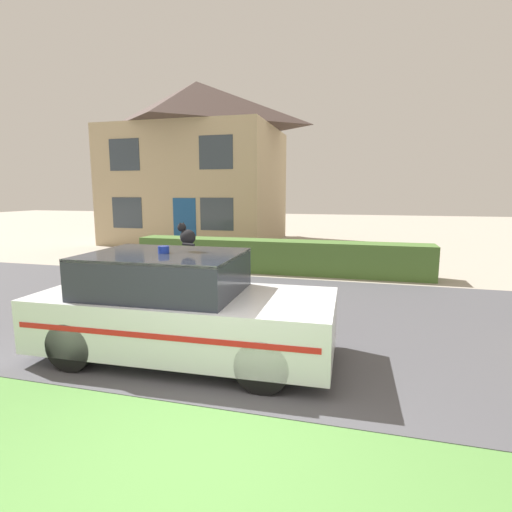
% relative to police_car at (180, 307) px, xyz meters
% --- Properties ---
extents(ground_plane, '(80.00, 80.00, 0.00)m').
position_rel_police_car_xyz_m(ground_plane, '(1.06, -1.97, -0.73)').
color(ground_plane, '#A89E8E').
extents(road_strip, '(28.00, 6.72, 0.01)m').
position_rel_police_car_xyz_m(road_strip, '(1.06, 2.14, -0.72)').
color(road_strip, '#4C4C51').
rests_on(road_strip, ground).
extents(lawn_verge, '(28.00, 2.64, 0.01)m').
position_rel_police_car_xyz_m(lawn_verge, '(1.06, -2.54, -0.72)').
color(lawn_verge, '#568C42').
rests_on(lawn_verge, ground).
extents(garden_hedge, '(8.60, 0.85, 0.94)m').
position_rel_police_car_xyz_m(garden_hedge, '(0.08, 6.34, -0.25)').
color(garden_hedge, '#4C7233').
rests_on(garden_hedge, ground).
extents(police_car, '(4.19, 1.87, 1.58)m').
position_rel_police_car_xyz_m(police_car, '(0.00, 0.00, 0.00)').
color(police_car, black).
rests_on(police_car, road_strip).
extents(cat, '(0.33, 0.28, 0.32)m').
position_rel_police_car_xyz_m(cat, '(0.02, 0.23, 1.00)').
color(cat, black).
rests_on(cat, police_car).
extents(house_left, '(7.74, 6.26, 7.38)m').
position_rel_police_car_xyz_m(house_left, '(-5.24, 13.05, 3.04)').
color(house_left, tan).
rests_on(house_left, ground).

